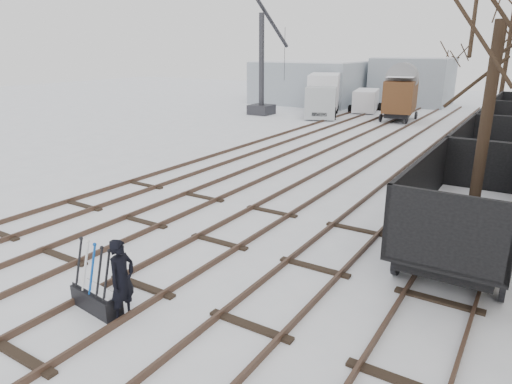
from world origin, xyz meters
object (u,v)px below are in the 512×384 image
at_px(freight_wagon_a, 465,221).
at_px(ground_frame, 96,298).
at_px(crane, 263,85).
at_px(worker, 122,280).
at_px(panel_van, 366,100).
at_px(lorry, 323,94).
at_px(box_van_wagon, 401,95).

bearing_deg(freight_wagon_a, ground_frame, -131.10).
bearing_deg(crane, worker, -64.11).
xyz_separation_m(ground_frame, crane, (-12.65, 27.62, 2.09)).
bearing_deg(ground_frame, freight_wagon_a, 55.09).
bearing_deg(panel_van, ground_frame, -92.76).
xyz_separation_m(freight_wagon_a, panel_van, (-11.98, 26.75, -0.02)).
xyz_separation_m(ground_frame, lorry, (-8.16, 29.77, 1.41)).
xyz_separation_m(worker, panel_van, (-6.60, 33.67, 0.10)).
bearing_deg(crane, box_van_wagon, 12.90).
bearing_deg(panel_van, freight_wagon_a, -78.47).
distance_m(lorry, crane, 5.02).
xyz_separation_m(worker, freight_wagon_a, (5.38, 6.92, 0.12)).
xyz_separation_m(ground_frame, worker, (0.75, 0.10, 0.59)).
bearing_deg(lorry, freight_wagon_a, -77.96).
bearing_deg(box_van_wagon, panel_van, 128.13).
distance_m(box_van_wagon, panel_van, 5.47).
bearing_deg(worker, lorry, 11.48).
height_order(freight_wagon_a, crane, crane).
relative_size(freight_wagon_a, lorry, 0.84).
relative_size(freight_wagon_a, box_van_wagon, 1.36).
bearing_deg(ground_frame, panel_van, 106.02).
distance_m(ground_frame, freight_wagon_a, 9.35).
height_order(ground_frame, panel_van, panel_van).
xyz_separation_m(worker, lorry, (-8.91, 29.67, 0.82)).
relative_size(worker, freight_wagon_a, 0.28).
height_order(ground_frame, freight_wagon_a, freight_wagon_a).
height_order(ground_frame, crane, crane).
bearing_deg(ground_frame, worker, 13.78).
distance_m(worker, lorry, 30.99).
xyz_separation_m(panel_van, crane, (-6.80, -6.15, 1.40)).
relative_size(box_van_wagon, crane, 0.52).
bearing_deg(panel_van, crane, -150.42).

